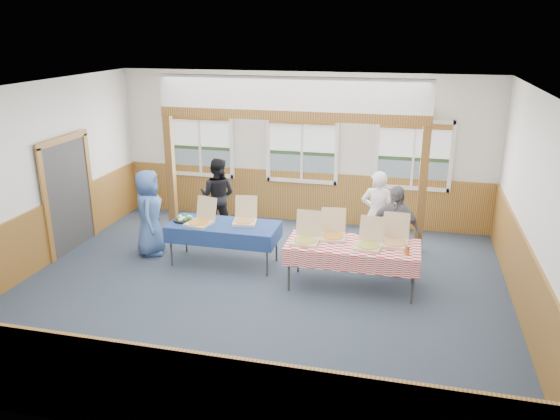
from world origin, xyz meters
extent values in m
plane|color=#272F40|center=(0.00, 0.00, 0.00)|extent=(8.00, 8.00, 0.00)
plane|color=white|center=(0.00, 0.00, 3.20)|extent=(8.00, 8.00, 0.00)
plane|color=silver|center=(0.00, 3.50, 1.60)|extent=(8.00, 0.00, 8.00)
plane|color=silver|center=(0.00, -3.50, 1.60)|extent=(8.00, 0.00, 8.00)
plane|color=silver|center=(-4.00, 0.00, 1.60)|extent=(0.00, 8.00, 8.00)
plane|color=silver|center=(4.00, 0.00, 1.60)|extent=(0.00, 8.00, 8.00)
cube|color=brown|center=(0.00, 3.48, 0.55)|extent=(7.98, 0.05, 1.10)
cube|color=brown|center=(0.00, -3.48, 0.55)|extent=(7.98, 0.05, 1.10)
cube|color=brown|center=(-3.98, 0.00, 0.55)|extent=(0.05, 6.98, 1.10)
cube|color=brown|center=(3.98, 0.00, 0.55)|extent=(0.05, 6.98, 1.10)
cube|color=#323232|center=(-3.96, 0.90, 1.05)|extent=(0.06, 1.30, 2.10)
cube|color=white|center=(-2.30, 3.44, 0.91)|extent=(1.52, 0.05, 0.08)
cube|color=white|center=(-2.30, 3.44, 2.29)|extent=(1.52, 0.05, 0.08)
cube|color=white|center=(-3.04, 3.44, 1.60)|extent=(0.08, 0.05, 1.46)
cube|color=white|center=(-1.56, 3.44, 1.60)|extent=(0.08, 0.05, 1.46)
cube|color=white|center=(-2.30, 3.44, 1.60)|extent=(0.05, 0.05, 1.30)
cube|color=slate|center=(-2.30, 3.48, 1.21)|extent=(1.40, 0.02, 0.52)
cube|color=#233D1E|center=(-2.30, 3.48, 1.51)|extent=(1.40, 0.02, 0.08)
cube|color=white|center=(-2.30, 3.48, 1.90)|extent=(1.40, 0.02, 0.70)
cube|color=brown|center=(-2.30, 3.42, 2.19)|extent=(1.40, 0.07, 0.10)
cube|color=white|center=(0.00, 3.44, 0.91)|extent=(1.52, 0.05, 0.08)
cube|color=white|center=(0.00, 3.44, 2.29)|extent=(1.52, 0.05, 0.08)
cube|color=white|center=(-0.74, 3.44, 1.60)|extent=(0.08, 0.05, 1.46)
cube|color=white|center=(0.74, 3.44, 1.60)|extent=(0.08, 0.05, 1.46)
cube|color=white|center=(0.00, 3.44, 1.60)|extent=(0.05, 0.05, 1.30)
cube|color=slate|center=(0.00, 3.48, 1.21)|extent=(1.40, 0.02, 0.52)
cube|color=#233D1E|center=(0.00, 3.48, 1.51)|extent=(1.40, 0.02, 0.08)
cube|color=white|center=(0.00, 3.48, 1.90)|extent=(1.40, 0.02, 0.70)
cube|color=brown|center=(0.00, 3.42, 2.19)|extent=(1.40, 0.07, 0.10)
cube|color=white|center=(2.30, 3.44, 0.91)|extent=(1.52, 0.05, 0.08)
cube|color=white|center=(2.30, 3.44, 2.29)|extent=(1.52, 0.05, 0.08)
cube|color=white|center=(1.56, 3.44, 1.60)|extent=(0.08, 0.05, 1.46)
cube|color=white|center=(3.04, 3.44, 1.60)|extent=(0.08, 0.05, 1.46)
cube|color=white|center=(2.30, 3.44, 1.60)|extent=(0.05, 0.05, 1.30)
cube|color=slate|center=(2.30, 3.48, 1.21)|extent=(1.40, 0.02, 0.52)
cube|color=#233D1E|center=(2.30, 3.48, 1.51)|extent=(1.40, 0.02, 0.08)
cube|color=white|center=(2.30, 3.48, 1.90)|extent=(1.40, 0.02, 0.70)
cube|color=brown|center=(2.30, 3.42, 2.19)|extent=(1.40, 0.07, 0.10)
cube|color=#5C3614|center=(-2.50, 2.30, 1.20)|extent=(0.15, 0.15, 2.40)
cube|color=#5C3614|center=(2.50, 2.30, 1.20)|extent=(0.15, 0.15, 2.40)
cube|color=#5C3614|center=(0.00, 2.30, 2.49)|extent=(5.15, 0.18, 0.18)
cylinder|color=#323232|center=(-1.76, 0.54, 0.36)|extent=(0.04, 0.04, 0.73)
cylinder|color=#323232|center=(-1.76, 1.21, 0.36)|extent=(0.04, 0.04, 0.73)
cylinder|color=#323232|center=(0.00, 0.54, 0.36)|extent=(0.04, 0.04, 0.73)
cylinder|color=#323232|center=(0.00, 1.21, 0.36)|extent=(0.04, 0.04, 0.73)
cube|color=#323232|center=(-0.88, 0.88, 0.73)|extent=(2.03, 1.31, 0.03)
cube|color=navy|center=(-0.88, 0.88, 0.75)|extent=(2.10, 1.39, 0.01)
cube|color=navy|center=(-0.88, 0.45, 0.61)|extent=(1.85, 0.59, 0.28)
cube|color=navy|center=(-0.88, 1.30, 0.61)|extent=(1.85, 0.59, 0.28)
cylinder|color=#323232|center=(0.48, 0.10, 0.36)|extent=(0.04, 0.04, 0.73)
cylinder|color=#323232|center=(0.48, 0.84, 0.36)|extent=(0.04, 0.04, 0.73)
cylinder|color=#323232|center=(2.42, 0.10, 0.36)|extent=(0.04, 0.04, 0.73)
cylinder|color=#323232|center=(2.42, 0.84, 0.36)|extent=(0.04, 0.04, 0.73)
cube|color=#323232|center=(1.45, 0.47, 0.73)|extent=(2.20, 1.28, 0.03)
cube|color=red|center=(1.45, 0.47, 0.75)|extent=(2.27, 1.35, 0.01)
cube|color=red|center=(1.45, 0.01, 0.61)|extent=(2.07, 0.47, 0.28)
cube|color=red|center=(1.45, 0.93, 0.61)|extent=(2.07, 0.47, 0.28)
cube|color=#CDBD88|center=(-1.28, 0.73, 0.78)|extent=(0.49, 0.49, 0.05)
cylinder|color=gold|center=(-1.28, 0.73, 0.81)|extent=(0.43, 0.43, 0.01)
cube|color=#CDBD88|center=(-1.22, 0.96, 1.00)|extent=(0.41, 0.19, 0.40)
cube|color=#CDBD88|center=(-0.53, 1.00, 0.78)|extent=(0.45, 0.45, 0.04)
cylinder|color=#DAB265|center=(-0.53, 1.00, 0.81)|extent=(0.40, 0.40, 0.01)
cube|color=#CDBD88|center=(-0.57, 1.23, 1.00)|extent=(0.40, 0.15, 0.39)
cube|color=#CDBD88|center=(0.70, 0.33, 0.78)|extent=(0.44, 0.44, 0.05)
cylinder|color=gold|center=(0.70, 0.33, 0.81)|extent=(0.38, 0.38, 0.01)
cube|color=#CDBD88|center=(0.71, 0.59, 1.01)|extent=(0.43, 0.11, 0.42)
cube|color=#CDBD88|center=(1.10, 0.62, 0.78)|extent=(0.45, 0.45, 0.05)
cylinder|color=gold|center=(1.10, 0.62, 0.81)|extent=(0.40, 0.40, 0.01)
cube|color=#CDBD88|center=(1.07, 0.87, 1.00)|extent=(0.42, 0.15, 0.40)
cube|color=#CDBD88|center=(1.70, 0.35, 0.78)|extent=(0.46, 0.46, 0.05)
cylinder|color=gold|center=(1.70, 0.35, 0.81)|extent=(0.40, 0.40, 0.01)
cube|color=#CDBD88|center=(1.73, 0.60, 1.00)|extent=(0.41, 0.15, 0.40)
cube|color=#CDBD88|center=(2.10, 0.57, 0.78)|extent=(0.42, 0.42, 0.05)
cylinder|color=#DAB265|center=(2.10, 0.57, 0.81)|extent=(0.37, 0.37, 0.01)
cube|color=#CDBD88|center=(2.10, 0.83, 1.01)|extent=(0.42, 0.10, 0.41)
cylinder|color=black|center=(-1.63, 0.88, 0.77)|extent=(0.38, 0.38, 0.03)
cylinder|color=white|center=(-1.63, 0.88, 0.80)|extent=(0.09, 0.09, 0.04)
sphere|color=#2A6F2B|center=(-1.52, 0.88, 0.80)|extent=(0.09, 0.09, 0.09)
sphere|color=silver|center=(-1.56, 0.96, 0.80)|extent=(0.09, 0.09, 0.09)
sphere|color=#2A6F2B|center=(-1.65, 0.98, 0.80)|extent=(0.09, 0.09, 0.09)
sphere|color=silver|center=(-1.72, 0.92, 0.80)|extent=(0.09, 0.09, 0.09)
sphere|color=#2A6F2B|center=(-1.72, 0.83, 0.80)|extent=(0.09, 0.09, 0.09)
sphere|color=silver|center=(-1.65, 0.77, 0.80)|extent=(0.09, 0.09, 0.09)
sphere|color=#2A6F2B|center=(-1.56, 0.79, 0.80)|extent=(0.09, 0.09, 0.09)
cylinder|color=#A4561B|center=(2.30, 0.22, 0.83)|extent=(0.07, 0.07, 0.15)
imported|color=white|center=(1.72, 1.90, 0.81)|extent=(0.60, 0.39, 1.62)
imported|color=black|center=(-1.54, 2.40, 0.78)|extent=(0.76, 0.60, 1.56)
imported|color=#3E5E9B|center=(-2.37, 0.99, 0.81)|extent=(0.74, 0.91, 1.62)
imported|color=slate|center=(2.07, 1.23, 0.78)|extent=(0.99, 0.67, 1.56)
camera|label=1|loc=(2.22, -7.68, 4.06)|focal=35.00mm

